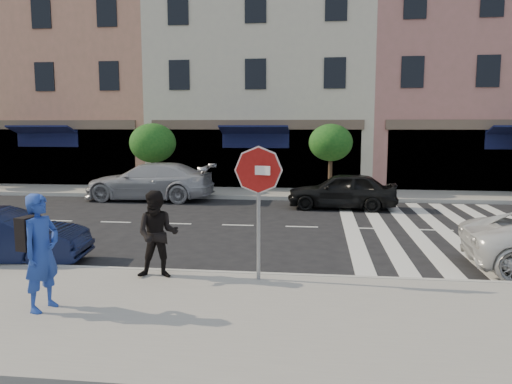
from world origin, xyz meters
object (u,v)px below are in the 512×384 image
object	(u,v)px
stop_sign	(258,183)
photographer	(42,252)
car_far_mid	(342,191)
walker	(158,234)
car_near_mid	(2,237)
car_far_left	(149,181)

from	to	relation	value
stop_sign	photographer	bearing A→B (deg)	-132.12
photographer	car_far_mid	world-z (taller)	photographer
car_far_mid	walker	bearing A→B (deg)	-19.35
car_far_mid	car_near_mid	bearing A→B (deg)	-39.50
walker	car_far_mid	bearing A→B (deg)	60.00
walker	car_far_mid	xyz separation A→B (m)	(3.98, 9.60, -0.32)
stop_sign	car_far_mid	distance (m)	9.81
walker	car_near_mid	bearing A→B (deg)	158.29
walker	car_far_left	distance (m)	11.58
photographer	car_far_left	xyz separation A→B (m)	(-2.65, 12.78, -0.31)
photographer	walker	bearing A→B (deg)	-19.89
car_far_left	car_far_mid	distance (m)	8.02
photographer	car_far_mid	xyz separation A→B (m)	(5.26, 11.50, -0.41)
car_near_mid	walker	bearing A→B (deg)	-111.63
photographer	car_far_left	size ratio (longest dim) A/B	0.35
car_far_left	car_far_mid	bearing A→B (deg)	81.83
car_near_mid	car_far_mid	distance (m)	11.69
photographer	walker	world-z (taller)	photographer
stop_sign	walker	bearing A→B (deg)	-160.85
car_near_mid	car_far_mid	world-z (taller)	car_far_mid
stop_sign	car_near_mid	xyz separation A→B (m)	(-5.91, 0.90, -1.40)
car_far_left	car_far_mid	size ratio (longest dim) A/B	1.33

